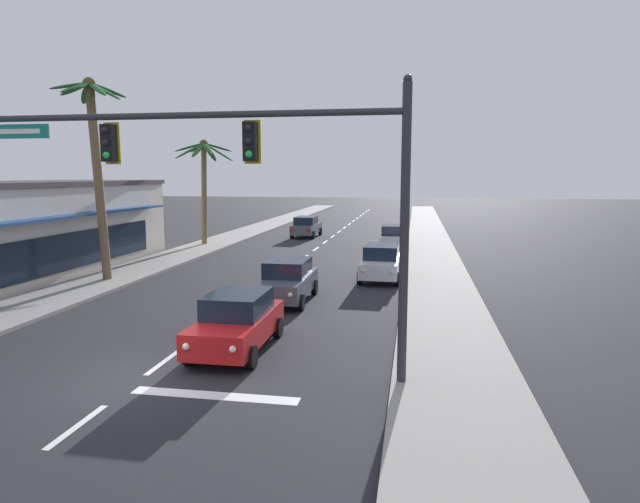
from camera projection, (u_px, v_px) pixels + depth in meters
ground_plane at (139, 380)px, 13.55m from camera, size 220.00×220.00×0.00m
sidewalk_right at (433, 261)px, 31.72m from camera, size 3.20×110.00×0.14m
sidewalk_left at (182, 254)px, 34.38m from camera, size 3.20×110.00×0.14m
lane_markings at (308, 260)px, 32.64m from camera, size 4.28×86.99×0.01m
traffic_signal_mast at (256, 169)px, 13.02m from camera, size 11.41×0.41×7.30m
sedan_lead_at_stop_bar at (237, 321)px, 15.80m from camera, size 1.95×4.45×1.68m
sedan_third_in_queue at (287, 280)px, 21.91m from camera, size 1.95×4.45×1.68m
sedan_oncoming_far at (306, 226)px, 44.62m from camera, size 2.06×4.49×1.68m
sedan_parked_nearest_kerb at (381, 262)px, 26.47m from camera, size 2.04×4.49×1.68m
sedan_parked_mid_kerb at (394, 237)px, 36.90m from camera, size 2.01×4.48×1.68m
palm_left_second at (95, 146)px, 25.16m from camera, size 3.23×3.32×9.48m
palm_left_third at (204, 169)px, 38.43m from camera, size 4.66×4.55×7.52m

